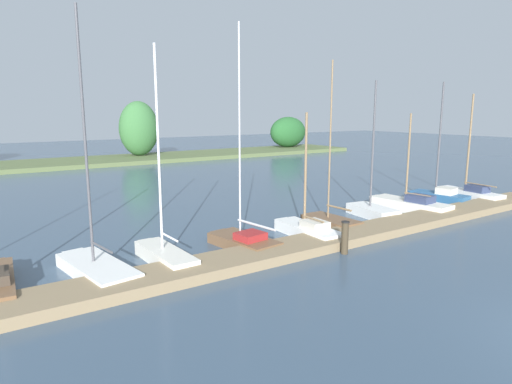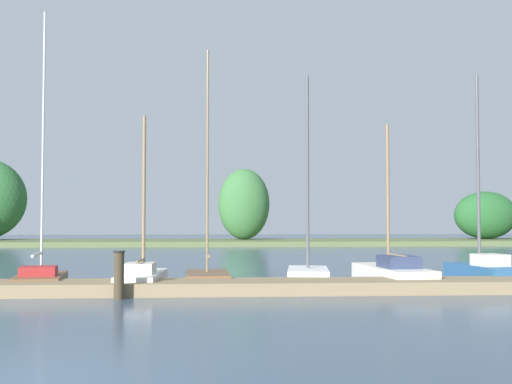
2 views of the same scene
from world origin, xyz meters
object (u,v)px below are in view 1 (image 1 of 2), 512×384
Objects in this scene: sailboat_8 at (409,204)px; mooring_piling_1 at (345,237)px; sailboat_4 at (243,239)px; sailboat_2 at (95,265)px; sailboat_7 at (371,209)px; sailboat_10 at (468,193)px; sailboat_5 at (307,229)px; sailboat_3 at (164,253)px; sailboat_6 at (329,220)px; sailboat_9 at (438,195)px.

mooring_piling_1 is at bearing 106.54° from sailboat_8.
sailboat_4 reaches higher than sailboat_8.
sailboat_4 reaches higher than mooring_piling_1.
sailboat_8 is 4.13× the size of mooring_piling_1.
sailboat_7 is (13.57, 0.55, 0.03)m from sailboat_2.
sailboat_4 is (5.48, -0.20, 0.01)m from sailboat_2.
sailboat_7 is (8.09, 0.76, 0.02)m from sailboat_4.
sailboat_2 is 21.54m from sailboat_10.
sailboat_4 is at bearing -100.87° from sailboat_2.
sailboat_2 is 8.51m from sailboat_5.
mooring_piling_1 is at bearing -117.34° from sailboat_3.
sailboat_10 is at bearing -84.79° from sailboat_5.
sailboat_10 is (11.14, -0.02, 0.11)m from sailboat_6.
sailboat_5 is 4.18× the size of mooring_piling_1.
sailboat_8 is at bearing 95.02° from sailboat_10.
sailboat_8 is at bearing -91.87° from sailboat_6.
sailboat_10 is at bearing -98.24° from sailboat_2.
sailboat_7 reaches higher than sailboat_10.
mooring_piling_1 is at bearing 130.95° from sailboat_7.
sailboat_9 is 11.64m from mooring_piling_1.
sailboat_7 is 5.69m from sailboat_9.
sailboat_5 is 5.17m from sailboat_7.
sailboat_5 is at bearing 87.77° from sailboat_9.
sailboat_4 is at bearing 97.22° from sailboat_10.
sailboat_2 reaches higher than sailboat_9.
sailboat_2 is at bearing 160.11° from mooring_piling_1.
mooring_piling_1 is (-2.21, -3.17, 0.33)m from sailboat_6.
sailboat_4 is 1.64× the size of sailboat_8.
sailboat_7 reaches higher than sailboat_8.
sailboat_3 is at bearing 84.65° from sailboat_9.
sailboat_6 is at bearing 55.13° from mooring_piling_1.
sailboat_10 is (7.97, -0.37, 0.06)m from sailboat_7.
sailboat_8 is 5.39m from sailboat_10.
sailboat_7 is (3.17, 0.34, 0.05)m from sailboat_6.
sailboat_10 is at bearing -96.60° from sailboat_4.
sailboat_3 is at bearing 96.84° from sailboat_10.
sailboat_3 is at bearing 90.18° from sailboat_6.
sailboat_8 is (7.65, 0.72, 0.02)m from sailboat_5.
sailboat_6 reaches higher than sailboat_9.
mooring_piling_1 is at bearing 175.28° from sailboat_5.
sailboat_2 is 1.00× the size of sailboat_4.
sailboat_4 is 8.12m from sailboat_7.
sailboat_2 reaches higher than sailboat_10.
sailboat_9 reaches higher than sailboat_7.
sailboat_7 is at bearing -96.40° from sailboat_2.
sailboat_2 reaches higher than sailboat_5.
sailboat_4 is 1.23× the size of sailboat_9.
sailboat_2 is at bearing 88.76° from sailboat_6.
sailboat_4 reaches higher than sailboat_7.
sailboat_6 reaches higher than sailboat_3.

